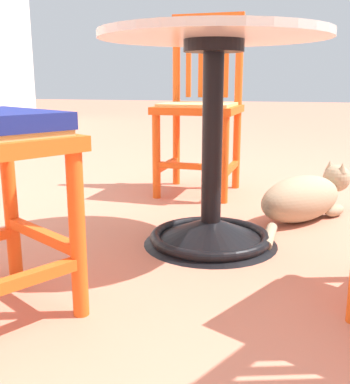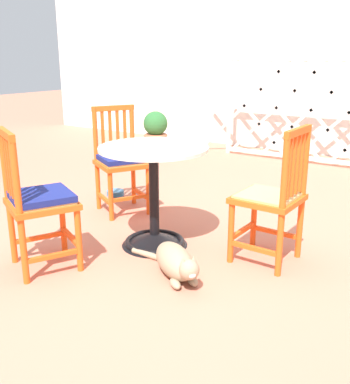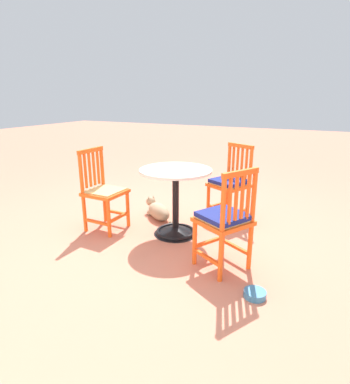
% 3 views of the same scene
% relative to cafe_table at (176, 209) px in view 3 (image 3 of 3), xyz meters
% --- Properties ---
extents(ground_plane, '(24.00, 24.00, 0.00)m').
position_rel_cafe_table_xyz_m(ground_plane, '(0.05, -0.25, -0.28)').
color(ground_plane, '#C6755B').
extents(cafe_table, '(0.76, 0.76, 0.73)m').
position_rel_cafe_table_xyz_m(cafe_table, '(0.00, 0.00, 0.00)').
color(cafe_table, black).
rests_on(cafe_table, ground_plane).
extents(orange_chair_at_corner, '(0.54, 0.54, 0.91)m').
position_rel_cafe_table_xyz_m(orange_chair_at_corner, '(-0.69, 0.46, 0.16)').
color(orange_chair_at_corner, '#EA5619').
rests_on(orange_chair_at_corner, ground_plane).
extents(orange_chair_tucked_in, '(0.54, 0.54, 0.91)m').
position_rel_cafe_table_xyz_m(orange_chair_tucked_in, '(-0.39, -0.69, 0.16)').
color(orange_chair_tucked_in, '#EA5619').
rests_on(orange_chair_tucked_in, ground_plane).
extents(orange_chair_facing_out, '(0.41, 0.41, 0.91)m').
position_rel_cafe_table_xyz_m(orange_chair_facing_out, '(0.79, 0.21, 0.15)').
color(orange_chair_facing_out, '#EA5619').
rests_on(orange_chair_facing_out, ground_plane).
extents(tabby_cat, '(0.69, 0.42, 0.23)m').
position_rel_cafe_table_xyz_m(tabby_cat, '(0.41, -0.33, -0.19)').
color(tabby_cat, '#9E896B').
rests_on(tabby_cat, ground_plane).
extents(pet_water_bowl, '(0.17, 0.17, 0.05)m').
position_rel_cafe_table_xyz_m(pet_water_bowl, '(-1.04, 0.77, -0.26)').
color(pet_water_bowl, teal).
rests_on(pet_water_bowl, ground_plane).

